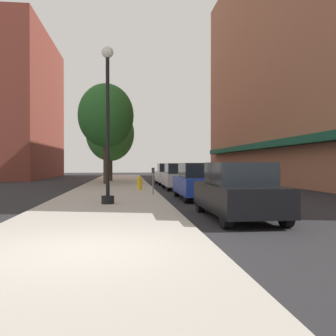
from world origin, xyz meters
name	(u,v)px	position (x,y,z in m)	size (l,w,h in m)	color
ground_plane	(175,188)	(4.00, 18.00, 0.00)	(90.00, 90.00, 0.00)	#232326
sidewalk_slab	(116,186)	(0.00, 19.00, 0.06)	(4.80, 50.00, 0.12)	#A8A399
building_right_brick	(303,49)	(14.99, 22.00, 10.97)	(6.80, 40.00, 21.99)	#9E6047
building_far_background	(23,107)	(-11.01, 37.00, 8.09)	(6.80, 18.00, 16.22)	brown
lamppost	(108,122)	(0.05, 7.43, 3.20)	(0.48, 0.48, 5.90)	black
fire_hydrant	(140,183)	(1.49, 14.67, 0.52)	(0.33, 0.26, 0.79)	gold
parking_meter_near	(153,177)	(2.05, 11.55, 0.95)	(0.14, 0.09, 1.31)	slate
tree_near	(110,134)	(-0.73, 26.61, 4.33)	(4.28, 4.28, 6.68)	#422D1E
tree_mid	(106,116)	(-0.80, 21.39, 5.24)	(4.15, 4.15, 7.53)	#422D1E
car_black	(238,191)	(4.00, 3.96, 0.81)	(1.80, 4.30, 1.66)	black
car_blue	(198,182)	(4.00, 9.95, 0.81)	(1.80, 4.30, 1.66)	black
car_silver	(178,177)	(4.00, 16.42, 0.81)	(1.80, 4.30, 1.66)	black
car_white	(168,174)	(4.00, 22.32, 0.81)	(1.80, 4.30, 1.66)	black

